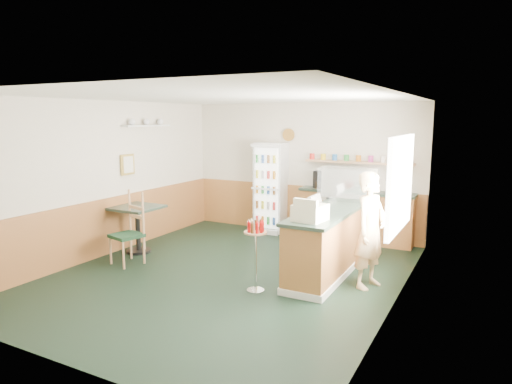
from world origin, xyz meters
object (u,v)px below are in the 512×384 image
Objects in this scene: condiment_stand at (255,244)px; cafe_chair at (130,226)px; display_case at (349,184)px; shopkeeper at (370,230)px; cafe_table at (138,220)px; drinks_fridge at (270,188)px; cash_register at (310,213)px.

condiment_stand is 2.45m from cafe_chair.
display_case is 1.51m from shopkeeper.
shopkeeper is 1.97× the size of cafe_table.
cafe_chair is (-3.80, -0.74, -0.20)m from shopkeeper.
condiment_stand is at bearing -67.38° from drinks_fridge.
shopkeeper reaches higher than cafe_table.
display_case is 2.37× the size of cash_register.
cash_register is at bearing -5.36° from cafe_table.
cash_register reaches higher than cafe_table.
display_case is (1.97, -0.99, 0.34)m from drinks_fridge.
cafe_chair is (0.30, -0.50, 0.04)m from cafe_table.
drinks_fridge is at bearing 153.34° from display_case.
cash_register is (1.97, -2.80, 0.18)m from drinks_fridge.
display_case is at bearing 73.07° from condiment_stand.
cash_register is 0.34× the size of cafe_chair.
drinks_fridge is 2.88m from cafe_table.
cafe_chair is at bearing -147.29° from display_case.
condiment_stand is (-1.36, -0.91, -0.15)m from shopkeeper.
cash_register is 0.25× the size of shopkeeper.
shopkeeper is 3.88m from cafe_chair.
condiment_stand is (1.31, -3.15, -0.27)m from drinks_fridge.
cafe_chair is (-3.10, -0.18, -0.49)m from cash_register.
cafe_chair reaches higher than cafe_table.
shopkeeper is (2.67, -2.25, -0.11)m from drinks_fridge.
cafe_table is at bearing 166.24° from condiment_stand.
cash_register is 0.49× the size of cafe_table.
shopkeeper is (0.70, 0.55, -0.29)m from cash_register.
drinks_fridge is 2.24× the size of cafe_table.
display_case is 2.34m from condiment_stand.
shopkeeper is 4.11m from cafe_table.
cafe_table is at bearing 134.97° from cafe_chair.
drinks_fridge is 3.20m from cafe_chair.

